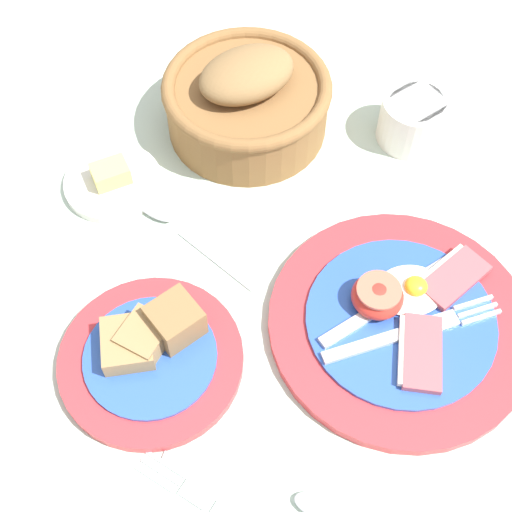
{
  "coord_description": "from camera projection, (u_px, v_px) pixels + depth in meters",
  "views": [
    {
      "loc": [
        -0.15,
        -0.29,
        0.64
      ],
      "look_at": [
        -0.06,
        0.1,
        0.02
      ],
      "focal_mm": 50.0,
      "sensor_mm": 36.0,
      "label": 1
    }
  ],
  "objects": [
    {
      "name": "teaspoon_by_saucer",
      "position": [
        303.0,
        500.0,
        0.62
      ],
      "size": [
        0.18,
        0.11,
        0.01
      ],
      "rotation": [
        0.0,
        0.0,
        5.75
      ],
      "color": "silver",
      "rests_on": "ground_plane"
    },
    {
      "name": "ground_plane",
      "position": [
        335.0,
        340.0,
        0.7
      ],
      "size": [
        3.0,
        3.0,
        0.0
      ],
      "primitive_type": "plane",
      "color": "#B7CCB7"
    },
    {
      "name": "teaspoon_near_cup",
      "position": [
        167.0,
        217.0,
        0.78
      ],
      "size": [
        0.13,
        0.17,
        0.01
      ],
      "rotation": [
        0.0,
        0.0,
        2.18
      ],
      "color": "silver",
      "rests_on": "ground_plane"
    },
    {
      "name": "bread_basket",
      "position": [
        247.0,
        100.0,
        0.82
      ],
      "size": [
        0.19,
        0.19,
        0.11
      ],
      "color": "brown",
      "rests_on": "ground_plane"
    },
    {
      "name": "bread_plate",
      "position": [
        151.0,
        352.0,
        0.68
      ],
      "size": [
        0.18,
        0.18,
        0.05
      ],
      "color": "red",
      "rests_on": "ground_plane"
    },
    {
      "name": "sugar_cup",
      "position": [
        414.0,
        118.0,
        0.82
      ],
      "size": [
        0.08,
        0.08,
        0.06
      ],
      "color": "white",
      "rests_on": "ground_plane"
    },
    {
      "name": "breakfast_plate",
      "position": [
        399.0,
        316.0,
        0.71
      ],
      "size": [
        0.26,
        0.26,
        0.04
      ],
      "color": "red",
      "rests_on": "ground_plane"
    },
    {
      "name": "butter_dish",
      "position": [
        113.0,
        181.0,
        0.8
      ],
      "size": [
        0.11,
        0.11,
        0.03
      ],
      "color": "silver",
      "rests_on": "ground_plane"
    }
  ]
}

